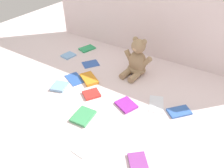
# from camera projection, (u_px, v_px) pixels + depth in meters

# --- Properties ---
(ground_plane) EXTENTS (3.20, 3.20, 0.00)m
(ground_plane) POSITION_uv_depth(u_px,v_px,m) (120.00, 88.00, 1.26)
(ground_plane) COLOR silver
(backdrop_drape) EXTENTS (1.71, 0.03, 0.70)m
(backdrop_drape) POSITION_uv_depth(u_px,v_px,m) (158.00, 9.00, 1.38)
(backdrop_drape) COLOR silver
(backdrop_drape) RESTS_ON ground_plane
(teddy_bear) EXTENTS (0.21, 0.19, 0.25)m
(teddy_bear) POSITION_uv_depth(u_px,v_px,m) (137.00, 61.00, 1.34)
(teddy_bear) COLOR #9E7F5B
(teddy_bear) RESTS_ON ground_plane
(book_case_0) EXTENTS (0.11, 0.11, 0.02)m
(book_case_0) POSITION_uv_depth(u_px,v_px,m) (59.00, 86.00, 1.26)
(book_case_0) COLOR #7BAAD4
(book_case_0) RESTS_ON ground_plane
(book_case_1) EXTENTS (0.14, 0.14, 0.01)m
(book_case_1) POSITION_uv_depth(u_px,v_px,m) (91.00, 64.00, 1.48)
(book_case_1) COLOR #3058AC
(book_case_1) RESTS_ON ground_plane
(book_case_2) EXTENTS (0.16, 0.14, 0.02)m
(book_case_2) POSITION_uv_depth(u_px,v_px,m) (89.00, 79.00, 1.33)
(book_case_2) COLOR orange
(book_case_2) RESTS_ON ground_plane
(book_case_3) EXTENTS (0.13, 0.14, 0.01)m
(book_case_3) POSITION_uv_depth(u_px,v_px,m) (179.00, 112.00, 1.09)
(book_case_3) COLOR #335EAF
(book_case_3) RESTS_ON ground_plane
(book_case_4) EXTENTS (0.11, 0.14, 0.01)m
(book_case_4) POSITION_uv_depth(u_px,v_px,m) (87.00, 49.00, 1.67)
(book_case_4) COLOR #279B5A
(book_case_4) RESTS_ON ground_plane
(book_case_5) EXTENTS (0.16, 0.14, 0.01)m
(book_case_5) POSITION_uv_depth(u_px,v_px,m) (75.00, 79.00, 1.34)
(book_case_5) COLOR #2E57A9
(book_case_5) RESTS_ON ground_plane
(book_case_6) EXTENTS (0.12, 0.16, 0.01)m
(book_case_6) POSITION_uv_depth(u_px,v_px,m) (156.00, 104.00, 1.15)
(book_case_6) COLOR white
(book_case_6) RESTS_ON ground_plane
(book_case_7) EXTENTS (0.12, 0.12, 0.01)m
(book_case_7) POSITION_uv_depth(u_px,v_px,m) (138.00, 163.00, 0.85)
(book_case_7) COLOR #8B388F
(book_case_7) RESTS_ON ground_plane
(book_case_8) EXTENTS (0.10, 0.12, 0.02)m
(book_case_8) POSITION_uv_depth(u_px,v_px,m) (83.00, 116.00, 1.07)
(book_case_8) COLOR #3F9A5D
(book_case_8) RESTS_ON ground_plane
(book_case_9) EXTENTS (0.09, 0.10, 0.01)m
(book_case_9) POSITION_uv_depth(u_px,v_px,m) (68.00, 55.00, 1.57)
(book_case_9) COLOR #78ADE3
(book_case_9) RESTS_ON ground_plane
(book_case_10) EXTENTS (0.13, 0.12, 0.01)m
(book_case_10) POSITION_uv_depth(u_px,v_px,m) (126.00, 105.00, 1.14)
(book_case_10) COLOR purple
(book_case_10) RESTS_ON ground_plane
(book_case_11) EXTENTS (0.08, 0.11, 0.01)m
(book_case_11) POSITION_uv_depth(u_px,v_px,m) (84.00, 146.00, 0.92)
(book_case_11) COLOR white
(book_case_11) RESTS_ON ground_plane
(book_case_12) EXTENTS (0.12, 0.12, 0.01)m
(book_case_12) POSITION_uv_depth(u_px,v_px,m) (91.00, 94.00, 1.21)
(book_case_12) COLOR red
(book_case_12) RESTS_ON ground_plane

